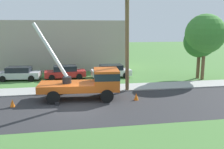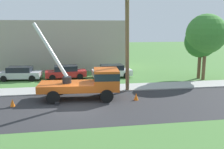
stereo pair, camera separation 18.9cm
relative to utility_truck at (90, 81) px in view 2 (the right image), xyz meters
name	(u,v)px [view 2 (the right image)]	position (x,y,z in m)	size (l,w,h in m)	color
ground_plane	(73,75)	(-1.23, 9.85, -1.41)	(120.00, 120.00, 0.00)	#477538
road_asphalt	(75,108)	(-1.23, -2.15, -1.40)	(80.00, 7.59, 0.01)	#2B2B2D
sidewalk_strip	(74,89)	(-1.23, 2.94, -1.36)	(80.00, 2.58, 0.10)	#9E9E99
utility_truck	(90,81)	(0.00, 0.00, 0.00)	(6.74, 3.25, 5.98)	#C65119
leaning_utility_pole	(127,40)	(3.20, 0.88, 3.14)	(1.03, 2.74, 8.85)	brown
traffic_cone_ahead	(136,97)	(3.51, -1.06, -1.13)	(0.36, 0.36, 0.56)	orange
traffic_cone_behind	(12,103)	(-5.65, -1.13, -1.13)	(0.36, 0.36, 0.56)	orange
parked_sedan_silver	(20,73)	(-6.85, 8.33, -0.70)	(4.56, 2.30, 1.42)	#B7B7BF
parked_sedan_red	(66,72)	(-2.01, 8.27, -0.70)	(4.50, 2.20, 1.42)	#B21E1E
parked_sedan_white	(112,71)	(3.11, 8.04, -0.70)	(4.47, 2.14, 1.42)	silver
roadside_tree_near	(206,34)	(12.64, 5.17, 3.46)	(4.17, 4.17, 6.98)	brown
roadside_tree_far	(201,42)	(12.47, 5.84, 2.63)	(3.47, 3.47, 5.80)	brown
lowrise_building_backdrop	(58,45)	(-3.10, 15.32, 1.79)	(18.00, 6.00, 6.40)	#A5998C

